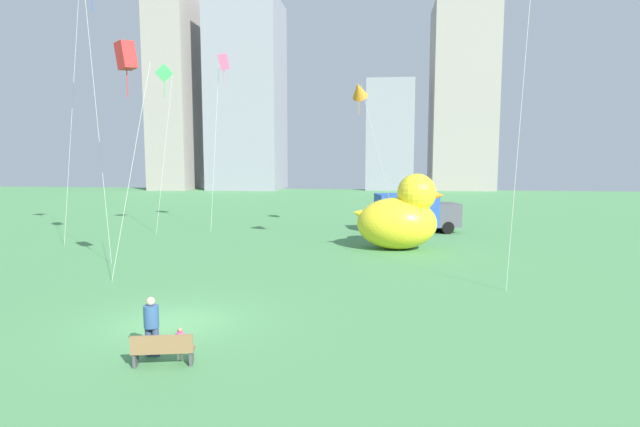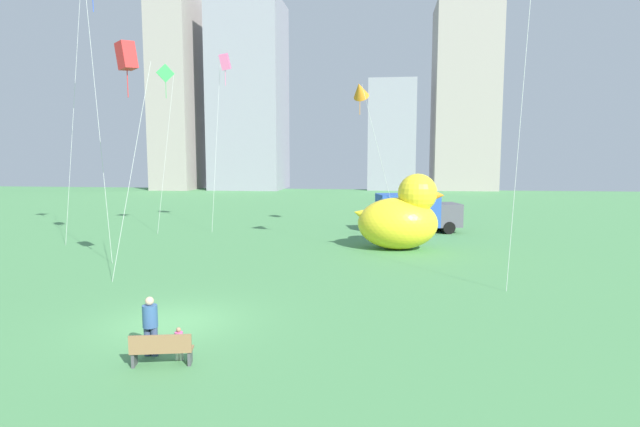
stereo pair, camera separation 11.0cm
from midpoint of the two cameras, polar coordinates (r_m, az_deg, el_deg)
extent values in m
plane|color=#4B8A50|center=(18.20, -16.23, -11.71)|extent=(140.00, 140.00, 0.00)
cube|color=olive|center=(14.71, -17.41, -14.45)|extent=(1.69, 0.79, 0.06)
cube|color=olive|center=(14.44, -17.61, -13.77)|extent=(1.60, 0.41, 0.45)
cube|color=#47474C|center=(14.95, -20.23, -15.12)|extent=(0.16, 0.38, 0.39)
cube|color=#47474C|center=(14.66, -14.47, -15.37)|extent=(0.16, 0.38, 0.39)
cylinder|color=#38476B|center=(15.48, -18.92, -13.45)|extent=(0.19, 0.19, 0.83)
cylinder|color=#38476B|center=(15.39, -18.20, -13.53)|extent=(0.19, 0.19, 0.83)
cylinder|color=#33598C|center=(15.21, -18.66, -10.91)|extent=(0.42, 0.42, 0.62)
sphere|color=#D8AD8C|center=(15.08, -18.72, -9.33)|extent=(0.24, 0.24, 0.24)
cylinder|color=silver|center=(14.98, -15.83, -14.78)|extent=(0.10, 0.10, 0.46)
cylinder|color=silver|center=(14.94, -15.41, -14.83)|extent=(0.10, 0.10, 0.46)
cylinder|color=#D85999|center=(14.82, -15.67, -13.37)|extent=(0.23, 0.23, 0.34)
sphere|color=#A87C5B|center=(14.74, -15.70, -12.50)|extent=(0.13, 0.13, 0.13)
ellipsoid|color=yellow|center=(30.88, 8.52, -1.11)|extent=(4.78, 3.54, 3.12)
sphere|color=yellow|center=(30.74, 10.71, 2.27)|extent=(2.33, 2.33, 2.33)
cone|color=orange|center=(30.84, 12.66, 2.02)|extent=(1.05, 1.05, 1.05)
cone|color=yellow|center=(30.83, 4.67, -0.10)|extent=(1.43, 1.25, 1.50)
cube|color=#264CA5|center=(37.66, 9.59, 0.37)|extent=(4.75, 3.29, 2.40)
cube|color=#4C4C56|center=(38.66, 13.84, -0.11)|extent=(2.19, 2.64, 1.68)
cylinder|color=black|center=(38.70, 13.53, -1.35)|extent=(1.46, 2.55, 0.90)
cylinder|color=black|center=(37.55, 8.21, -1.47)|extent=(1.46, 2.55, 0.90)
cube|color=#9E938C|center=(90.74, -16.18, 13.77)|extent=(6.57, 9.22, 35.03)
cube|color=gray|center=(88.57, -8.25, 12.86)|extent=(11.68, 11.20, 31.11)
cube|color=gray|center=(86.19, 7.80, 8.69)|extent=(7.72, 6.62, 18.04)
cube|color=#9E938C|center=(90.04, 15.68, 12.35)|extent=(10.16, 10.39, 30.38)
cylinder|color=silver|center=(28.37, -23.84, 9.25)|extent=(0.63, 0.35, 14.48)
cylinder|color=silver|center=(22.57, 21.87, 14.75)|extent=(0.80, 0.39, 18.04)
cylinder|color=silver|center=(24.05, -20.63, 4.33)|extent=(1.79, 0.95, 9.75)
cube|color=red|center=(23.41, -21.11, 16.25)|extent=(0.97, 0.84, 1.20)
cylinder|color=red|center=(23.27, -21.02, 14.07)|extent=(0.04, 0.04, 1.60)
cylinder|color=silver|center=(38.23, -17.19, 6.28)|extent=(1.24, 0.95, 11.32)
cube|color=green|center=(37.92, -17.21, 14.86)|extent=(1.03, 0.84, 1.27)
cylinder|color=green|center=(37.80, -17.17, 13.51)|extent=(0.04, 0.04, 1.60)
cylinder|color=silver|center=(35.04, 6.75, 5.62)|extent=(2.67, 3.22, 10.21)
cone|color=orange|center=(36.69, 4.31, 13.67)|extent=(1.41, 1.76, 1.55)
cylinder|color=orange|center=(36.58, 4.30, 12.27)|extent=(0.04, 0.04, 1.60)
cylinder|color=silver|center=(38.78, -11.82, 7.23)|extent=(0.35, 1.77, 12.41)
cube|color=pink|center=(38.94, -10.85, 16.43)|extent=(0.83, 0.93, 1.31)
cylinder|color=pink|center=(38.80, -10.82, 15.12)|extent=(0.04, 0.04, 1.60)
cylinder|color=silver|center=(35.34, -26.21, 10.10)|extent=(1.65, 0.63, 16.48)
camera|label=1|loc=(0.06, -90.14, -0.02)|focal=28.45mm
camera|label=2|loc=(0.06, 89.86, 0.02)|focal=28.45mm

